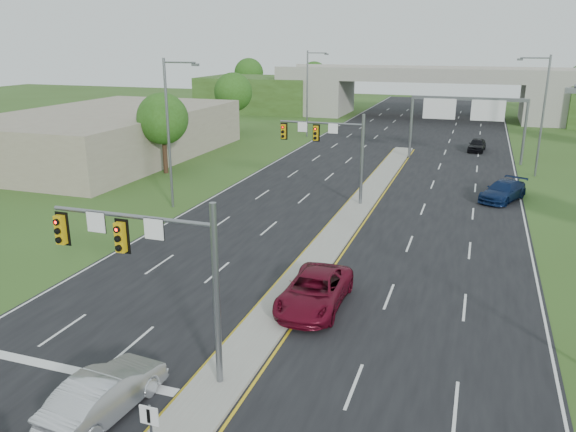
{
  "coord_description": "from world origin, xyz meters",
  "views": [
    {
      "loc": [
        8.15,
        -16.12,
        12.12
      ],
      "look_at": [
        -1.29,
        11.52,
        3.0
      ],
      "focal_mm": 35.0,
      "sensor_mm": 36.0,
      "label": 1
    }
  ],
  "objects_px": {
    "overpass": "(430,96)",
    "car_silver": "(105,393)",
    "car_far_a": "(315,291)",
    "keep_right_sign": "(150,426)",
    "signal_mast_far": "(333,143)",
    "car_far_b": "(503,191)",
    "sign_gantry": "(466,111)",
    "car_far_c": "(477,145)",
    "signal_mast_near": "(157,259)"
  },
  "relations": [
    {
      "from": "overpass",
      "to": "car_far_a",
      "type": "height_order",
      "value": "overpass"
    },
    {
      "from": "keep_right_sign",
      "to": "car_far_a",
      "type": "bearing_deg",
      "value": 82.74
    },
    {
      "from": "car_silver",
      "to": "car_far_c",
      "type": "xyz_separation_m",
      "value": [
        10.98,
        54.16,
        -0.06
      ]
    },
    {
      "from": "sign_gantry",
      "to": "overpass",
      "type": "distance_m",
      "value": 35.75
    },
    {
      "from": "signal_mast_near",
      "to": "car_far_c",
      "type": "xyz_separation_m",
      "value": [
        10.33,
        51.45,
        -3.97
      ]
    },
    {
      "from": "signal_mast_far",
      "to": "car_far_c",
      "type": "xyz_separation_m",
      "value": [
        10.33,
        26.45,
        -3.97
      ]
    },
    {
      "from": "car_far_a",
      "to": "signal_mast_near",
      "type": "bearing_deg",
      "value": -117.48
    },
    {
      "from": "car_silver",
      "to": "car_far_b",
      "type": "relative_size",
      "value": 0.91
    },
    {
      "from": "sign_gantry",
      "to": "signal_mast_far",
      "type": "bearing_deg",
      "value": -114.11
    },
    {
      "from": "signal_mast_far",
      "to": "car_far_c",
      "type": "distance_m",
      "value": 28.67
    },
    {
      "from": "signal_mast_far",
      "to": "car_far_a",
      "type": "distance_m",
      "value": 18.49
    },
    {
      "from": "signal_mast_near",
      "to": "signal_mast_far",
      "type": "height_order",
      "value": "same"
    },
    {
      "from": "car_silver",
      "to": "car_far_c",
      "type": "bearing_deg",
      "value": -96.1
    },
    {
      "from": "signal_mast_far",
      "to": "car_far_c",
      "type": "height_order",
      "value": "signal_mast_far"
    },
    {
      "from": "car_far_c",
      "to": "keep_right_sign",
      "type": "bearing_deg",
      "value": -92.8
    },
    {
      "from": "car_far_b",
      "to": "car_far_c",
      "type": "xyz_separation_m",
      "value": [
        -2.34,
        21.34,
        -0.04
      ]
    },
    {
      "from": "signal_mast_near",
      "to": "car_far_c",
      "type": "distance_m",
      "value": 52.63
    },
    {
      "from": "overpass",
      "to": "car_far_c",
      "type": "height_order",
      "value": "overpass"
    },
    {
      "from": "car_silver",
      "to": "car_far_b",
      "type": "height_order",
      "value": "car_silver"
    },
    {
      "from": "signal_mast_far",
      "to": "keep_right_sign",
      "type": "relative_size",
      "value": 3.18
    },
    {
      "from": "signal_mast_far",
      "to": "car_far_a",
      "type": "height_order",
      "value": "signal_mast_far"
    },
    {
      "from": "car_silver",
      "to": "overpass",
      "type": "bearing_deg",
      "value": -86.65
    },
    {
      "from": "sign_gantry",
      "to": "car_far_b",
      "type": "bearing_deg",
      "value": -75.98
    },
    {
      "from": "car_silver",
      "to": "car_far_a",
      "type": "relative_size",
      "value": 0.83
    },
    {
      "from": "car_far_c",
      "to": "car_far_a",
      "type": "bearing_deg",
      "value": -93.05
    },
    {
      "from": "keep_right_sign",
      "to": "sign_gantry",
      "type": "height_order",
      "value": "sign_gantry"
    },
    {
      "from": "signal_mast_far",
      "to": "car_silver",
      "type": "xyz_separation_m",
      "value": [
        -0.65,
        -27.7,
        -3.91
      ]
    },
    {
      "from": "sign_gantry",
      "to": "car_silver",
      "type": "distance_m",
      "value": 48.85
    },
    {
      "from": "signal_mast_near",
      "to": "signal_mast_far",
      "type": "xyz_separation_m",
      "value": [
        0.0,
        25.0,
        0.0
      ]
    },
    {
      "from": "signal_mast_near",
      "to": "signal_mast_far",
      "type": "distance_m",
      "value": 25.0
    },
    {
      "from": "car_far_a",
      "to": "car_far_b",
      "type": "distance_m",
      "value": 24.47
    },
    {
      "from": "signal_mast_near",
      "to": "car_silver",
      "type": "xyz_separation_m",
      "value": [
        -0.65,
        -2.7,
        -3.91
      ]
    },
    {
      "from": "keep_right_sign",
      "to": "sign_gantry",
      "type": "xyz_separation_m",
      "value": [
        6.68,
        49.45,
        3.72
      ]
    },
    {
      "from": "car_far_b",
      "to": "car_far_c",
      "type": "relative_size",
      "value": 1.24
    },
    {
      "from": "keep_right_sign",
      "to": "car_far_b",
      "type": "relative_size",
      "value": 0.41
    },
    {
      "from": "overpass",
      "to": "car_far_b",
      "type": "bearing_deg",
      "value": -78.24
    },
    {
      "from": "keep_right_sign",
      "to": "car_silver",
      "type": "height_order",
      "value": "keep_right_sign"
    },
    {
      "from": "overpass",
      "to": "car_silver",
      "type": "relative_size",
      "value": 16.53
    },
    {
      "from": "keep_right_sign",
      "to": "overpass",
      "type": "bearing_deg",
      "value": 90.0
    },
    {
      "from": "signal_mast_far",
      "to": "car_far_b",
      "type": "xyz_separation_m",
      "value": [
        12.66,
        5.12,
        -3.93
      ]
    },
    {
      "from": "keep_right_sign",
      "to": "sign_gantry",
      "type": "distance_m",
      "value": 50.04
    },
    {
      "from": "signal_mast_near",
      "to": "signal_mast_far",
      "type": "bearing_deg",
      "value": 90.0
    },
    {
      "from": "car_silver",
      "to": "car_far_a",
      "type": "xyz_separation_m",
      "value": [
        4.42,
        10.02,
        0.02
      ]
    },
    {
      "from": "car_far_c",
      "to": "car_far_b",
      "type": "bearing_deg",
      "value": -78.35
    },
    {
      "from": "sign_gantry",
      "to": "car_far_a",
      "type": "height_order",
      "value": "sign_gantry"
    },
    {
      "from": "car_far_b",
      "to": "sign_gantry",
      "type": "bearing_deg",
      "value": 128.12
    },
    {
      "from": "signal_mast_far",
      "to": "sign_gantry",
      "type": "xyz_separation_m",
      "value": [
        8.95,
        19.99,
        0.51
      ]
    },
    {
      "from": "overpass",
      "to": "car_silver",
      "type": "xyz_separation_m",
      "value": [
        -2.92,
        -82.77,
        -2.74
      ]
    },
    {
      "from": "car_far_a",
      "to": "car_silver",
      "type": "bearing_deg",
      "value": -114.05
    },
    {
      "from": "car_far_c",
      "to": "car_silver",
      "type": "bearing_deg",
      "value": -96.06
    }
  ]
}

